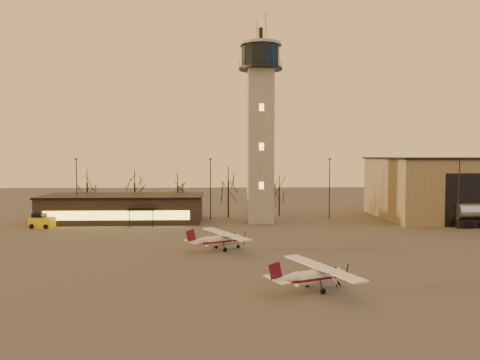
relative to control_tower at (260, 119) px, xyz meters
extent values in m
plane|color=#3D3A38|center=(0.00, -30.00, -16.33)|extent=(220.00, 220.00, 0.00)
cube|color=gray|center=(0.00, 0.00, -4.33)|extent=(4.00, 4.00, 24.00)
cylinder|color=black|center=(0.00, 0.00, 7.82)|extent=(6.80, 6.80, 0.30)
cylinder|color=black|center=(0.00, 0.00, 9.67)|extent=(6.00, 6.00, 3.40)
cylinder|color=gray|center=(0.00, 0.00, 11.57)|extent=(6.60, 6.60, 0.40)
cylinder|color=black|center=(0.00, 0.00, 12.97)|extent=(0.70, 0.70, 2.40)
cube|color=#927C5F|center=(36.00, 4.00, -11.33)|extent=(30.00, 20.00, 10.00)
cube|color=black|center=(36.00, 4.00, -6.18)|extent=(30.60, 20.60, 0.30)
cube|color=black|center=(-22.00, 2.00, -14.33)|extent=(25.00, 10.00, 4.00)
cube|color=black|center=(-22.00, 2.00, -12.18)|extent=(25.40, 10.40, 0.30)
cube|color=#FFD859|center=(-22.00, -3.02, -14.73)|extent=(22.00, 0.08, 1.40)
cube|color=black|center=(-18.00, -4.00, -13.73)|extent=(4.00, 2.00, 0.20)
cylinder|color=black|center=(-30.00, 4.00, -11.33)|extent=(0.16, 0.16, 10.00)
cube|color=black|center=(-30.00, 4.00, -6.28)|extent=(0.50, 0.25, 0.18)
cylinder|color=black|center=(-8.00, 4.00, -11.33)|extent=(0.16, 0.16, 10.00)
cube|color=black|center=(-8.00, 4.00, -6.28)|extent=(0.50, 0.25, 0.18)
cylinder|color=black|center=(12.00, 4.00, -11.33)|extent=(0.16, 0.16, 10.00)
cube|color=black|center=(12.00, 4.00, -6.28)|extent=(0.50, 0.25, 0.18)
cylinder|color=black|center=(28.00, -8.00, -11.33)|extent=(0.16, 0.16, 10.00)
cube|color=black|center=(28.00, -8.00, -6.28)|extent=(0.50, 0.25, 0.18)
cylinder|color=black|center=(-30.00, 10.00, -13.46)|extent=(0.28, 0.28, 5.74)
cylinder|color=black|center=(-14.00, 10.00, -13.70)|extent=(0.28, 0.28, 5.25)
cylinder|color=black|center=(-5.00, 6.00, -13.25)|extent=(0.28, 0.28, 6.16)
cylinder|color=black|center=(4.00, 8.00, -13.84)|extent=(0.28, 0.28, 4.97)
cylinder|color=black|center=(-22.00, 12.00, -13.53)|extent=(0.28, 0.28, 5.60)
cylinder|color=silver|center=(1.46, -37.45, -15.23)|extent=(4.15, 2.61, 1.14)
cone|color=silver|center=(3.64, -36.53, -15.23)|extent=(1.15, 1.30, 1.08)
cone|color=silver|center=(-1.27, -38.61, -15.10)|extent=(2.31, 1.70, 0.96)
cube|color=black|center=(2.27, -37.11, -14.84)|extent=(1.57, 1.36, 0.61)
cube|color=#500B1C|center=(1.30, -37.52, -15.28)|extent=(4.80, 2.92, 0.19)
cube|color=silver|center=(1.87, -37.28, -14.55)|extent=(4.96, 9.36, 0.12)
cube|color=silver|center=(-2.00, -38.92, -15.01)|extent=(1.85, 2.96, 0.07)
cube|color=#500B1C|center=(-2.08, -38.95, -14.40)|extent=(1.14, 0.54, 1.48)
cylinder|color=beige|center=(-6.05, -21.43, -15.23)|extent=(4.11, 2.87, 1.14)
cone|color=beige|center=(-3.94, -20.34, -15.23)|extent=(1.20, 1.33, 1.09)
cone|color=beige|center=(-8.70, -22.80, -15.10)|extent=(2.32, 1.83, 0.97)
cube|color=black|center=(-5.27, -21.03, -14.83)|extent=(1.59, 1.42, 0.61)
cube|color=#600D13|center=(-6.20, -21.51, -15.27)|extent=(4.75, 3.22, 0.19)
cube|color=beige|center=(-5.66, -21.23, -14.54)|extent=(5.61, 9.18, 0.12)
cube|color=beige|center=(-9.40, -23.16, -15.01)|extent=(2.03, 2.94, 0.07)
cube|color=#600D13|center=(-9.48, -23.20, -14.39)|extent=(1.11, 0.62, 1.49)
cylinder|color=#B0AFB5|center=(31.87, -6.07, -13.93)|extent=(6.49, 2.71, 2.39)
cube|color=#DEB70D|center=(-32.53, -4.38, -15.54)|extent=(3.63, 2.37, 1.57)
cube|color=black|center=(-32.97, -4.30, -14.64)|extent=(1.83, 1.83, 0.90)
camera|label=1|loc=(-6.12, -73.71, -5.60)|focal=35.00mm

